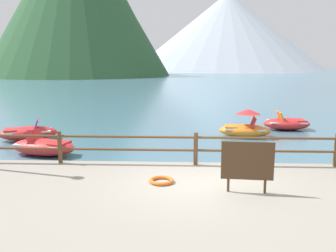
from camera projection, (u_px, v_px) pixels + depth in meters
name	position (u px, v px, depth m)	size (l,w,h in m)	color
ground_plane	(187.00, 86.00, 48.30)	(200.00, 200.00, 0.00)	#477084
promenade_dock	(202.00, 232.00, 6.79)	(28.00, 8.00, 0.40)	gray
dock_railing	(196.00, 145.00, 10.34)	(23.92, 0.12, 0.95)	brown
sign_board	(247.00, 162.00, 8.13)	(1.18, 0.14, 1.19)	beige
life_ring	(162.00, 181.00, 8.92)	(0.61, 0.61, 0.09)	orange
pedal_boat_0	(287.00, 123.00, 17.77)	(2.25, 1.29, 0.90)	red
pedal_boat_1	(28.00, 133.00, 15.44)	(2.63, 1.84, 0.90)	red
pedal_boat_2	(245.00, 128.00, 16.06)	(2.37, 1.37, 1.26)	orange
pedal_boat_3	(44.00, 147.00, 12.98)	(2.64, 1.65, 0.91)	red
cliff_headland	(83.00, 0.00, 79.46)	(40.73, 40.73, 34.90)	#2D5633
distant_peak	(227.00, 32.00, 119.33)	(63.52, 63.52, 24.94)	#A8B2C1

